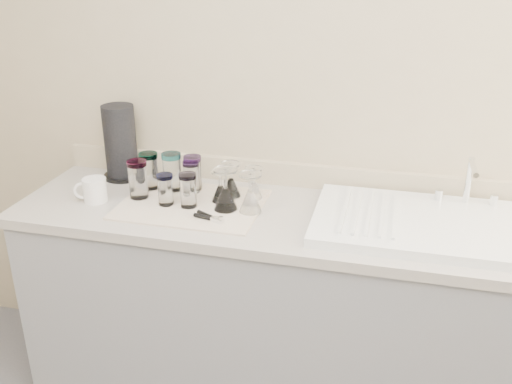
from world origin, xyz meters
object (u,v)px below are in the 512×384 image
(sink_unit, at_px, (429,224))
(tumbler_cyan, at_px, (172,172))
(tumbler_blue, at_px, (165,189))
(white_mug, at_px, (94,190))
(can_opener, at_px, (209,217))
(tumbler_extra, at_px, (191,176))
(tumbler_purple, at_px, (193,173))
(goblet_front_right, at_px, (250,199))
(goblet_back_left, at_px, (231,185))
(goblet_front_left, at_px, (226,196))
(tumbler_lavender, at_px, (188,190))
(paper_towel_roll, at_px, (120,143))
(tumbler_teal, at_px, (149,171))
(goblet_extra, at_px, (220,191))
(goblet_back_right, at_px, (254,188))
(tumbler_magenta, at_px, (138,179))

(sink_unit, height_order, tumbler_cyan, sink_unit)
(tumbler_blue, relative_size, white_mug, 0.89)
(white_mug, bearing_deg, can_opener, -7.18)
(tumbler_cyan, bearing_deg, tumbler_extra, -2.02)
(tumbler_purple, bearing_deg, tumbler_cyan, -164.07)
(sink_unit, xyz_separation_m, goblet_front_right, (-0.66, -0.03, 0.04))
(goblet_back_left, distance_m, can_opener, 0.23)
(goblet_front_left, distance_m, goblet_front_right, 0.10)
(goblet_back_left, bearing_deg, tumbler_lavender, -133.76)
(tumbler_cyan, height_order, paper_towel_roll, paper_towel_roll)
(goblet_back_left, xyz_separation_m, white_mug, (-0.52, -0.17, -0.01))
(tumbler_teal, distance_m, can_opener, 0.41)
(goblet_back_left, bearing_deg, sink_unit, -6.91)
(goblet_extra, bearing_deg, white_mug, -167.82)
(tumbler_blue, height_order, tumbler_extra, tumbler_extra)
(tumbler_teal, xyz_separation_m, can_opener, (0.33, -0.23, -0.07))
(tumbler_extra, bearing_deg, tumbler_teal, -178.84)
(sink_unit, height_order, tumbler_teal, sink_unit)
(tumbler_lavender, xyz_separation_m, goblet_back_left, (0.13, 0.14, -0.02))
(goblet_back_left, bearing_deg, can_opener, -94.12)
(goblet_back_left, height_order, goblet_front_right, goblet_front_right)
(white_mug, bearing_deg, tumbler_purple, 29.14)
(sink_unit, distance_m, tumbler_purple, 0.95)
(tumbler_blue, height_order, goblet_back_right, goblet_back_right)
(tumbler_cyan, xyz_separation_m, goblet_back_left, (0.25, -0.00, -0.03))
(sink_unit, height_order, goblet_front_left, sink_unit)
(tumbler_teal, xyz_separation_m, paper_towel_roll, (-0.18, 0.10, 0.07))
(tumbler_teal, xyz_separation_m, goblet_back_left, (0.35, 0.00, -0.03))
(goblet_front_right, bearing_deg, tumbler_lavender, -176.67)
(tumbler_cyan, bearing_deg, paper_towel_roll, 160.22)
(tumbler_lavender, relative_size, goblet_extra, 1.05)
(tumbler_blue, xyz_separation_m, paper_towel_roll, (-0.30, 0.24, 0.09))
(tumbler_teal, height_order, tumbler_purple, tumbler_teal)
(tumbler_blue, bearing_deg, sink_unit, 2.76)
(tumbler_lavender, bearing_deg, paper_towel_roll, 148.84)
(paper_towel_roll, bearing_deg, goblet_extra, -17.91)
(tumbler_cyan, bearing_deg, tumbler_lavender, -49.03)
(sink_unit, distance_m, tumbler_teal, 1.13)
(tumbler_cyan, xyz_separation_m, goblet_back_right, (0.35, 0.00, -0.04))
(tumbler_blue, relative_size, tumbler_lavender, 0.93)
(goblet_back_left, xyz_separation_m, goblet_front_right, (0.11, -0.12, 0.00))
(goblet_front_right, height_order, can_opener, goblet_front_right)
(sink_unit, distance_m, paper_towel_roll, 1.32)
(tumbler_teal, height_order, tumbler_magenta, tumbler_magenta)
(tumbler_blue, xyz_separation_m, can_opener, (0.21, -0.09, -0.06))
(tumbler_magenta, height_order, tumbler_blue, tumbler_magenta)
(goblet_back_right, relative_size, goblet_front_right, 0.83)
(tumbler_cyan, distance_m, can_opener, 0.34)
(tumbler_magenta, height_order, goblet_back_right, tumbler_magenta)
(goblet_front_left, xyz_separation_m, goblet_front_right, (0.10, 0.00, -0.00))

